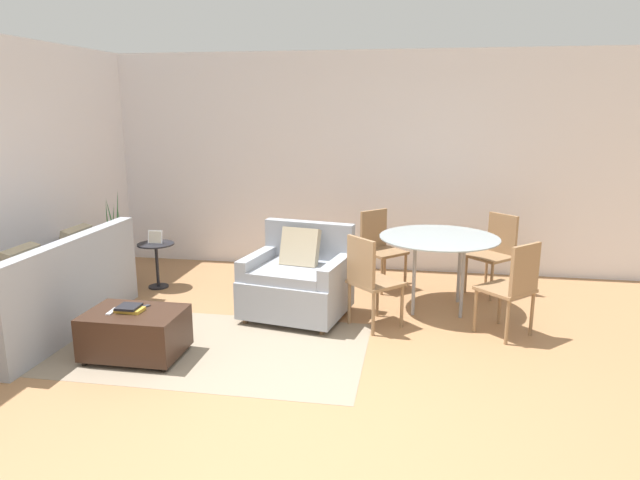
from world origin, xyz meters
TOP-DOWN VIEW (x-y plane):
  - ground_plane at (0.00, 0.00)m, footprint 20.00×20.00m
  - wall_back at (0.00, 3.79)m, footprint 12.00×0.06m
  - wall_left at (-3.29, 1.50)m, footprint 0.06×12.00m
  - area_rug at (-1.06, 1.00)m, footprint 2.69×1.59m
  - couch at (-2.74, 1.13)m, footprint 0.86×2.07m
  - armchair at (-0.47, 1.92)m, footprint 1.10×1.01m
  - ottoman at (-1.63, 0.72)m, footprint 0.80×0.56m
  - book_stack at (-1.67, 0.72)m, footprint 0.23×0.18m
  - tv_remote_primary at (-1.80, 0.69)m, footprint 0.05×0.17m
  - tv_remote_secondary at (-1.61, 0.81)m, footprint 0.12×0.16m
  - potted_plant at (-2.83, 2.61)m, footprint 0.34×0.34m
  - side_table at (-2.29, 2.54)m, footprint 0.42×0.42m
  - picture_frame at (-2.29, 2.54)m, footprint 0.17×0.06m
  - dining_table at (0.92, 2.37)m, footprint 1.22×1.22m
  - dining_chair_near_left at (0.26, 1.71)m, footprint 0.59×0.59m
  - dining_chair_near_right at (1.58, 1.71)m, footprint 0.59×0.59m
  - dining_chair_far_left at (0.26, 3.03)m, footprint 0.59×0.59m
  - dining_chair_far_right at (1.58, 3.03)m, footprint 0.59×0.59m

SIDE VIEW (x-z plane):
  - ground_plane at x=0.00m, z-range 0.00..0.00m
  - area_rug at x=-1.06m, z-range 0.00..0.01m
  - ottoman at x=-1.63m, z-range 0.02..0.42m
  - potted_plant at x=-2.83m, z-range -0.34..0.80m
  - couch at x=-2.74m, z-range -0.14..0.77m
  - armchair at x=-0.47m, z-range -0.10..0.82m
  - side_table at x=-2.29m, z-range 0.11..0.64m
  - tv_remote_primary at x=-1.80m, z-range 0.41..0.42m
  - tv_remote_secondary at x=-1.61m, z-range 0.41..0.42m
  - book_stack at x=-1.67m, z-range 0.41..0.45m
  - dining_chair_near_left at x=0.26m, z-range 0.07..0.97m
  - dining_chair_near_right at x=1.58m, z-range 0.07..0.97m
  - dining_chair_far_left at x=0.26m, z-range 0.07..0.97m
  - dining_chair_far_right at x=1.58m, z-range 0.07..0.97m
  - picture_frame at x=-2.29m, z-range 0.53..0.69m
  - dining_table at x=0.92m, z-range 0.31..1.09m
  - wall_back at x=0.00m, z-range 0.00..2.75m
  - wall_left at x=-3.29m, z-range 0.00..2.75m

